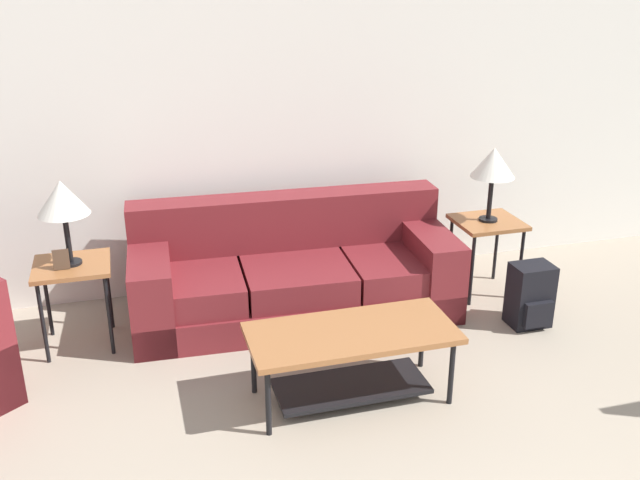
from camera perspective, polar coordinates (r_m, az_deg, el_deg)
The scene contains 9 objects.
wall_back at distance 5.47m, azimuth -3.60°, elevation 9.52°, with size 8.89×0.06×2.60m.
couch at distance 5.21m, azimuth -2.14°, elevation -2.74°, with size 2.35×1.01×0.82m.
coffee_table at distance 4.19m, azimuth 2.54°, elevation -8.66°, with size 1.21×0.55×0.45m.
side_table_left at distance 4.94m, azimuth -19.18°, elevation -2.56°, with size 0.49×0.45×0.59m.
side_table_right at distance 5.57m, azimuth 13.23°, elevation 0.86°, with size 0.49×0.45×0.59m.
table_lamp_left at distance 4.76m, azimuth -19.93°, elevation 3.08°, with size 0.33×0.33×0.56m.
table_lamp_right at distance 5.42m, azimuth 13.69°, elevation 5.94°, with size 0.33×0.33×0.56m.
backpack at distance 5.26m, azimuth 16.49°, elevation -4.31°, with size 0.28×0.29×0.46m.
picture_frame at distance 4.83m, azimuth -20.01°, elevation -1.48°, with size 0.10×0.04×0.13m.
Camera 1 is at (-1.13, -0.56, 2.46)m, focal length 40.00 mm.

